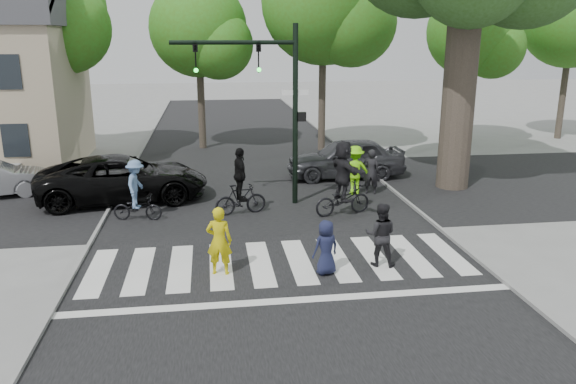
# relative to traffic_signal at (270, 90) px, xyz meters

# --- Properties ---
(ground) EXTENTS (120.00, 120.00, 0.00)m
(ground) POSITION_rel_traffic_signal_xyz_m (-0.35, -6.20, -3.90)
(ground) COLOR gray
(ground) RESTS_ON ground
(road_stem) EXTENTS (10.00, 70.00, 0.01)m
(road_stem) POSITION_rel_traffic_signal_xyz_m (-0.35, -1.20, -3.90)
(road_stem) COLOR black
(road_stem) RESTS_ON ground
(road_cross) EXTENTS (70.00, 10.00, 0.01)m
(road_cross) POSITION_rel_traffic_signal_xyz_m (-0.35, 1.80, -3.89)
(road_cross) COLOR black
(road_cross) RESTS_ON ground
(curb_left) EXTENTS (0.10, 70.00, 0.10)m
(curb_left) POSITION_rel_traffic_signal_xyz_m (-5.40, -1.20, -3.85)
(curb_left) COLOR gray
(curb_left) RESTS_ON ground
(curb_right) EXTENTS (0.10, 70.00, 0.10)m
(curb_right) POSITION_rel_traffic_signal_xyz_m (4.70, -1.20, -3.85)
(curb_right) COLOR gray
(curb_right) RESTS_ON ground
(crosswalk) EXTENTS (10.00, 3.85, 0.01)m
(crosswalk) POSITION_rel_traffic_signal_xyz_m (-0.35, -5.54, -3.89)
(crosswalk) COLOR silver
(crosswalk) RESTS_ON ground
(traffic_signal) EXTENTS (4.45, 0.29, 6.00)m
(traffic_signal) POSITION_rel_traffic_signal_xyz_m (0.00, 0.00, 0.00)
(traffic_signal) COLOR black
(traffic_signal) RESTS_ON ground
(bg_tree_1) EXTENTS (6.09, 5.80, 9.80)m
(bg_tree_1) POSITION_rel_traffic_signal_xyz_m (-9.06, 9.28, 2.75)
(bg_tree_1) COLOR brown
(bg_tree_1) RESTS_ON ground
(bg_tree_2) EXTENTS (5.04, 4.80, 8.40)m
(bg_tree_2) POSITION_rel_traffic_signal_xyz_m (-2.11, 10.42, 1.88)
(bg_tree_2) COLOR brown
(bg_tree_2) RESTS_ON ground
(bg_tree_3) EXTENTS (6.30, 6.00, 10.20)m
(bg_tree_3) POSITION_rel_traffic_signal_xyz_m (3.95, 9.07, 3.04)
(bg_tree_3) COLOR brown
(bg_tree_3) RESTS_ON ground
(bg_tree_4) EXTENTS (4.83, 4.60, 8.15)m
(bg_tree_4) POSITION_rel_traffic_signal_xyz_m (11.88, 9.93, 1.73)
(bg_tree_4) COLOR brown
(bg_tree_4) RESTS_ON ground
(pedestrian_woman) EXTENTS (0.69, 0.52, 1.70)m
(pedestrian_woman) POSITION_rel_traffic_signal_xyz_m (-1.88, -5.71, -3.05)
(pedestrian_woman) COLOR #CBBB0C
(pedestrian_woman) RESTS_ON ground
(pedestrian_child) EXTENTS (0.77, 0.63, 1.36)m
(pedestrian_child) POSITION_rel_traffic_signal_xyz_m (0.66, -6.07, -3.22)
(pedestrian_child) COLOR #181C39
(pedestrian_child) RESTS_ON ground
(pedestrian_adult) EXTENTS (0.94, 0.83, 1.63)m
(pedestrian_adult) POSITION_rel_traffic_signal_xyz_m (2.12, -5.73, -3.09)
(pedestrian_adult) COLOR black
(pedestrian_adult) RESTS_ON ground
(cyclist_left) EXTENTS (1.59, 1.07, 1.93)m
(cyclist_left) POSITION_rel_traffic_signal_xyz_m (-4.33, -1.16, -3.06)
(cyclist_left) COLOR black
(cyclist_left) RESTS_ON ground
(cyclist_mid) EXTENTS (1.74, 1.08, 2.19)m
(cyclist_mid) POSITION_rel_traffic_signal_xyz_m (-1.09, -1.02, -3.00)
(cyclist_mid) COLOR black
(cyclist_mid) RESTS_ON ground
(cyclist_right) EXTENTS (2.02, 1.87, 2.43)m
(cyclist_right) POSITION_rel_traffic_signal_xyz_m (2.16, -1.52, -2.82)
(cyclist_right) COLOR black
(cyclist_right) RESTS_ON ground
(car_suv) EXTENTS (6.05, 3.32, 1.60)m
(car_suv) POSITION_rel_traffic_signal_xyz_m (-5.04, 1.14, -3.10)
(car_suv) COLOR black
(car_suv) RESTS_ON ground
(car_grey) EXTENTS (4.77, 1.95, 1.62)m
(car_grey) POSITION_rel_traffic_signal_xyz_m (3.44, 3.36, -3.09)
(car_grey) COLOR #37373C
(car_grey) RESTS_ON ground
(bystander_hivis) EXTENTS (1.18, 0.71, 1.79)m
(bystander_hivis) POSITION_rel_traffic_signal_xyz_m (3.18, 0.86, -3.01)
(bystander_hivis) COLOR #77E90F
(bystander_hivis) RESTS_ON ground
(bystander_dark) EXTENTS (0.71, 0.58, 1.67)m
(bystander_dark) POSITION_rel_traffic_signal_xyz_m (3.77, 0.79, -3.07)
(bystander_dark) COLOR black
(bystander_dark) RESTS_ON ground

